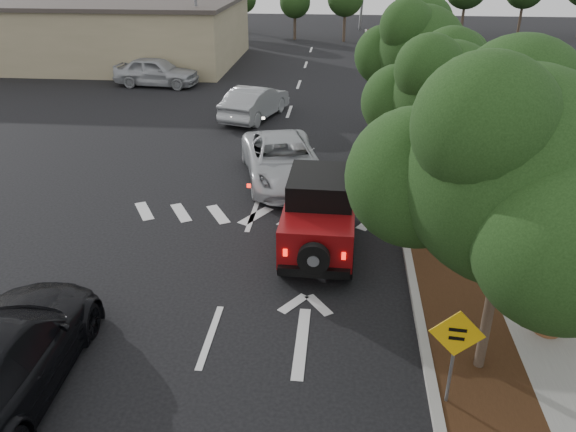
# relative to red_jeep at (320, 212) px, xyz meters

# --- Properties ---
(ground) EXTENTS (120.00, 120.00, 0.00)m
(ground) POSITION_rel_red_jeep_xyz_m (-2.18, -4.22, -1.10)
(ground) COLOR black
(ground) RESTS_ON ground
(curb) EXTENTS (0.20, 70.00, 0.15)m
(curb) POSITION_rel_red_jeep_xyz_m (2.42, 7.78, -1.02)
(curb) COLOR #9E9B93
(curb) RESTS_ON ground
(planting_strip) EXTENTS (1.80, 70.00, 0.12)m
(planting_strip) POSITION_rel_red_jeep_xyz_m (3.42, 7.78, -1.04)
(planting_strip) COLOR black
(planting_strip) RESTS_ON ground
(sidewalk) EXTENTS (2.00, 70.00, 0.12)m
(sidewalk) POSITION_rel_red_jeep_xyz_m (5.32, 7.78, -1.04)
(sidewalk) COLOR gray
(sidewalk) RESTS_ON ground
(hedge) EXTENTS (0.80, 70.00, 0.80)m
(hedge) POSITION_rel_red_jeep_xyz_m (6.72, 7.78, -0.70)
(hedge) COLOR black
(hedge) RESTS_ON ground
(commercial_building) EXTENTS (22.00, 12.00, 4.00)m
(commercial_building) POSITION_rel_red_jeep_xyz_m (-18.18, 25.78, 0.90)
(commercial_building) COLOR #998E6A
(commercial_building) RESTS_ON ground
(transmission_tower) EXTENTS (7.00, 4.00, 28.00)m
(transmission_tower) POSITION_rel_red_jeep_xyz_m (3.82, 43.78, -1.10)
(transmission_tower) COLOR slate
(transmission_tower) RESTS_ON ground
(street_tree_near) EXTENTS (3.80, 3.80, 5.92)m
(street_tree_near) POSITION_rel_red_jeep_xyz_m (3.42, -4.72, -1.10)
(street_tree_near) COLOR black
(street_tree_near) RESTS_ON ground
(street_tree_mid) EXTENTS (3.20, 3.20, 5.32)m
(street_tree_mid) POSITION_rel_red_jeep_xyz_m (3.42, 2.28, -1.10)
(street_tree_mid) COLOR black
(street_tree_mid) RESTS_ON ground
(street_tree_far) EXTENTS (3.40, 3.40, 5.62)m
(street_tree_far) POSITION_rel_red_jeep_xyz_m (3.42, 8.78, -1.10)
(street_tree_far) COLOR black
(street_tree_far) RESTS_ON ground
(light_pole_a) EXTENTS (2.00, 0.22, 9.00)m
(light_pole_a) POSITION_rel_red_jeep_xyz_m (-8.68, 21.78, -1.10)
(light_pole_a) COLOR slate
(light_pole_a) RESTS_ON ground
(light_pole_b) EXTENTS (2.00, 0.22, 9.00)m
(light_pole_b) POSITION_rel_red_jeep_xyz_m (-9.68, 33.78, -1.10)
(light_pole_b) COLOR slate
(light_pole_b) RESTS_ON ground
(red_jeep) EXTENTS (1.96, 4.26, 2.16)m
(red_jeep) POSITION_rel_red_jeep_xyz_m (0.00, 0.00, 0.00)
(red_jeep) COLOR black
(red_jeep) RESTS_ON ground
(silver_suv_ahead) EXTENTS (3.90, 6.02, 1.54)m
(silver_suv_ahead) POSITION_rel_red_jeep_xyz_m (-1.54, 4.78, -0.32)
(silver_suv_ahead) COLOR #B8BCC0
(silver_suv_ahead) RESTS_ON ground
(silver_sedan_oncoming) EXTENTS (2.94, 5.01, 1.56)m
(silver_sedan_oncoming) POSITION_rel_red_jeep_xyz_m (-3.71, 12.51, -0.32)
(silver_sedan_oncoming) COLOR #919498
(silver_sedan_oncoming) RESTS_ON ground
(parked_suv) EXTENTS (5.10, 2.45, 1.68)m
(parked_suv) POSITION_rel_red_jeep_xyz_m (-10.51, 18.60, -0.25)
(parked_suv) COLOR #AFB2B7
(parked_suv) RESTS_ON ground
(speed_hump_sign) EXTENTS (0.96, 0.11, 2.04)m
(speed_hump_sign) POSITION_rel_red_jeep_xyz_m (2.62, -5.79, 0.32)
(speed_hump_sign) COLOR slate
(speed_hump_sign) RESTS_ON ground
(terracotta_planter) EXTENTS (0.70, 0.70, 1.23)m
(terracotta_planter) POSITION_rel_red_jeep_xyz_m (5.12, -3.47, -0.27)
(terracotta_planter) COLOR brown
(terracotta_planter) RESTS_ON ground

